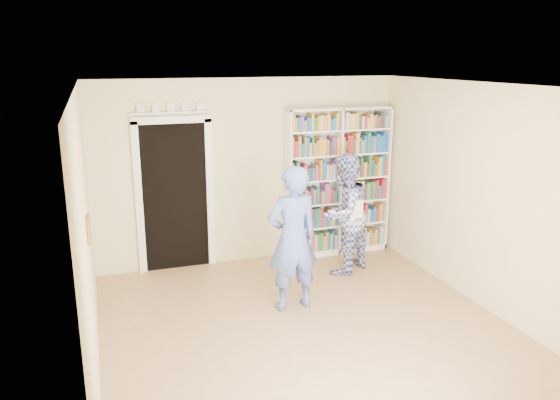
{
  "coord_description": "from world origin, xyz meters",
  "views": [
    {
      "loc": [
        -2.1,
        -5.06,
        2.99
      ],
      "look_at": [
        -0.07,
        0.9,
        1.32
      ],
      "focal_mm": 35.0,
      "sensor_mm": 36.0,
      "label": 1
    }
  ],
  "objects": [
    {
      "name": "man_plaid",
      "position": [
        1.1,
        1.58,
        0.85
      ],
      "size": [
        1.04,
        0.98,
        1.71
      ],
      "primitive_type": "imported",
      "rotation": [
        0.0,
        0.0,
        3.68
      ],
      "color": "#313D98",
      "rests_on": "floor"
    },
    {
      "name": "wall_art",
      "position": [
        -2.23,
        0.2,
        1.4
      ],
      "size": [
        0.03,
        0.25,
        0.25
      ],
      "primitive_type": "cube",
      "color": "brown",
      "rests_on": "wall_left"
    },
    {
      "name": "ceiling",
      "position": [
        0.0,
        0.0,
        2.7
      ],
      "size": [
        5.0,
        5.0,
        0.0
      ],
      "primitive_type": "plane",
      "rotation": [
        3.14,
        0.0,
        0.0
      ],
      "color": "white",
      "rests_on": "wall_back"
    },
    {
      "name": "wall_left",
      "position": [
        -2.25,
        0.0,
        1.35
      ],
      "size": [
        0.0,
        5.0,
        5.0
      ],
      "primitive_type": "plane",
      "rotation": [
        1.57,
        0.0,
        1.57
      ],
      "color": "beige",
      "rests_on": "floor"
    },
    {
      "name": "floor",
      "position": [
        0.0,
        0.0,
        0.0
      ],
      "size": [
        5.0,
        5.0,
        0.0
      ],
      "primitive_type": "plane",
      "color": "#977649",
      "rests_on": "ground"
    },
    {
      "name": "wall_back",
      "position": [
        0.0,
        2.5,
        1.35
      ],
      "size": [
        4.5,
        0.0,
        4.5
      ],
      "primitive_type": "plane",
      "rotation": [
        1.57,
        0.0,
        0.0
      ],
      "color": "beige",
      "rests_on": "floor"
    },
    {
      "name": "bookshelf",
      "position": [
        1.35,
        2.34,
        1.14
      ],
      "size": [
        1.64,
        0.31,
        2.25
      ],
      "rotation": [
        0.0,
        0.0,
        -0.35
      ],
      "color": "white",
      "rests_on": "floor"
    },
    {
      "name": "wall_right",
      "position": [
        2.25,
        0.0,
        1.35
      ],
      "size": [
        0.0,
        5.0,
        5.0
      ],
      "primitive_type": "plane",
      "rotation": [
        1.57,
        0.0,
        -1.57
      ],
      "color": "beige",
      "rests_on": "floor"
    },
    {
      "name": "man_blue",
      "position": [
        0.02,
        0.71,
        0.89
      ],
      "size": [
        0.68,
        0.48,
        1.78
      ],
      "primitive_type": "imported",
      "rotation": [
        0.0,
        0.0,
        3.22
      ],
      "color": "#5169B4",
      "rests_on": "floor"
    },
    {
      "name": "paper_sheet",
      "position": [
        1.17,
        1.33,
        0.96
      ],
      "size": [
        0.2,
        0.02,
        0.29
      ],
      "primitive_type": "cube",
      "rotation": [
        0.0,
        0.0,
        0.08
      ],
      "color": "white",
      "rests_on": "man_plaid"
    },
    {
      "name": "doorway",
      "position": [
        -1.1,
        2.48,
        1.18
      ],
      "size": [
        1.1,
        0.08,
        2.43
      ],
      "color": "black",
      "rests_on": "floor"
    }
  ]
}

